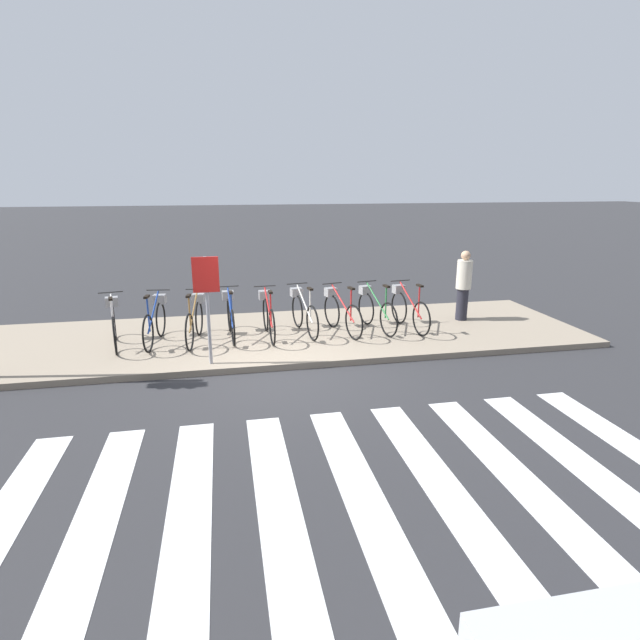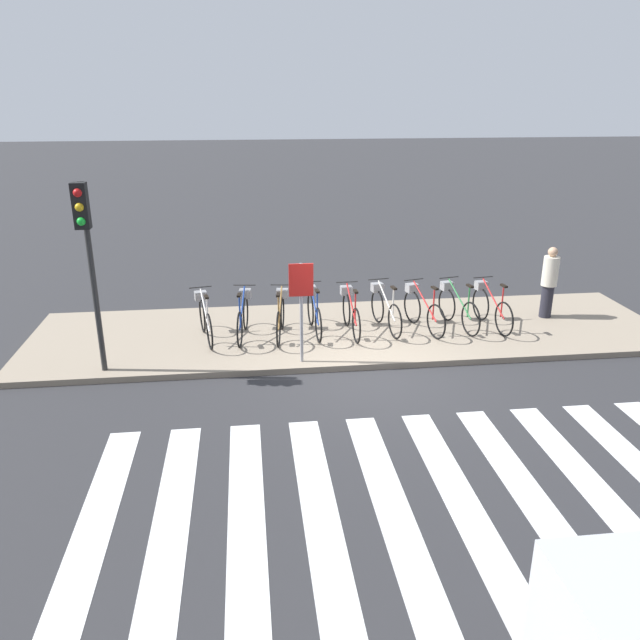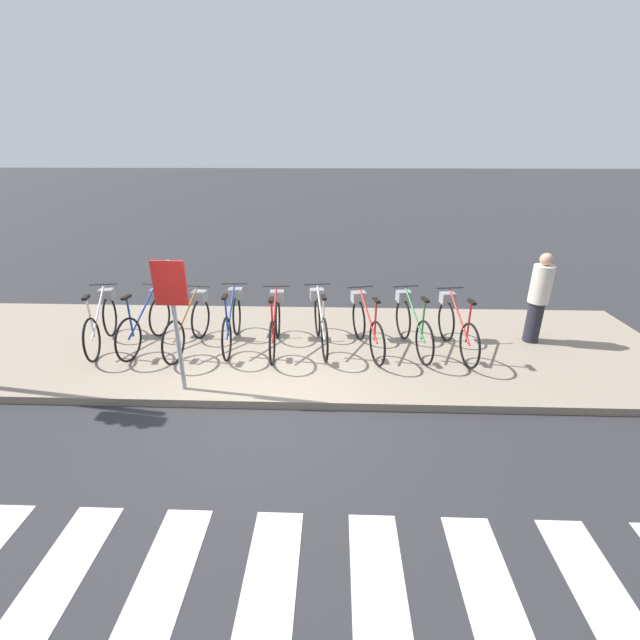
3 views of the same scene
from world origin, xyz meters
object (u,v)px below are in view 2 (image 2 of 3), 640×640
at_px(parked_bicycle_8, 490,306).
at_px(pedestrian, 549,281).
at_px(parked_bicycle_1, 243,315).
at_px(parked_bicycle_6, 422,308).
at_px(parked_bicycle_3, 314,311).
at_px(parked_bicycle_5, 385,308).
at_px(sign_post, 301,296).
at_px(parked_bicycle_4, 350,312).
at_px(parked_bicycle_0, 205,317).
at_px(parked_bicycle_7, 457,306).
at_px(traffic_light, 86,239).
at_px(parked_bicycle_2, 281,315).

distance_m(parked_bicycle_8, pedestrian, 1.57).
distance_m(parked_bicycle_1, parked_bicycle_6, 3.74).
bearing_deg(parked_bicycle_3, parked_bicycle_5, 0.85).
bearing_deg(sign_post, parked_bicycle_4, 50.63).
relative_size(parked_bicycle_1, parked_bicycle_8, 1.00).
relative_size(parked_bicycle_0, parked_bicycle_4, 0.98).
distance_m(parked_bicycle_6, parked_bicycle_7, 0.78).
distance_m(parked_bicycle_3, sign_post, 1.77).
bearing_deg(traffic_light, parked_bicycle_7, 12.25).
height_order(parked_bicycle_0, traffic_light, traffic_light).
relative_size(parked_bicycle_2, parked_bicycle_7, 1.01).
distance_m(parked_bicycle_2, pedestrian, 5.97).
xyz_separation_m(parked_bicycle_5, parked_bicycle_7, (1.55, -0.06, 0.00)).
bearing_deg(parked_bicycle_5, parked_bicycle_7, -2.11).
relative_size(parked_bicycle_0, pedestrian, 1.06).
bearing_deg(traffic_light, parked_bicycle_6, 13.18).
distance_m(parked_bicycle_5, pedestrian, 3.77).
bearing_deg(parked_bicycle_1, parked_bicycle_2, -5.73).
distance_m(parked_bicycle_6, traffic_light, 6.72).
bearing_deg(parked_bicycle_2, parked_bicycle_8, 0.66).
distance_m(parked_bicycle_3, parked_bicycle_6, 2.28).
bearing_deg(parked_bicycle_6, parked_bicycle_7, 4.51).
height_order(parked_bicycle_3, sign_post, sign_post).
bearing_deg(pedestrian, parked_bicycle_4, -174.60).
distance_m(parked_bicycle_2, sign_post, 1.62).
xyz_separation_m(parked_bicycle_3, sign_post, (-0.39, -1.51, 0.83)).
height_order(parked_bicycle_1, parked_bicycle_2, same).
distance_m(parked_bicycle_0, parked_bicycle_7, 5.28).
height_order(parked_bicycle_1, parked_bicycle_4, same).
xyz_separation_m(parked_bicycle_8, traffic_light, (-7.75, -1.46, 1.97)).
bearing_deg(parked_bicycle_2, parked_bicycle_4, 1.61).
relative_size(parked_bicycle_6, parked_bicycle_7, 0.99).
distance_m(parked_bicycle_4, traffic_light, 5.32).
relative_size(parked_bicycle_1, pedestrian, 1.07).
bearing_deg(traffic_light, sign_post, 0.83).
height_order(traffic_light, sign_post, traffic_light).
xyz_separation_m(parked_bicycle_6, pedestrian, (2.96, 0.41, 0.37)).
xyz_separation_m(pedestrian, sign_post, (-5.63, -1.82, 0.46)).
bearing_deg(parked_bicycle_2, parked_bicycle_5, 4.62).
height_order(parked_bicycle_5, parked_bicycle_6, same).
xyz_separation_m(parked_bicycle_7, pedestrian, (2.19, 0.34, 0.37)).
bearing_deg(parked_bicycle_3, parked_bicycle_6, -2.41).
distance_m(parked_bicycle_1, parked_bicycle_2, 0.77).
bearing_deg(parked_bicycle_4, parked_bicycle_2, -178.39).
xyz_separation_m(parked_bicycle_3, parked_bicycle_5, (1.51, 0.02, 0.00)).
distance_m(parked_bicycle_0, parked_bicycle_8, 6.00).
relative_size(parked_bicycle_1, parked_bicycle_4, 0.99).
distance_m(parked_bicycle_5, traffic_light, 6.03).
relative_size(parked_bicycle_6, parked_bicycle_8, 0.98).
height_order(parked_bicycle_0, pedestrian, pedestrian).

